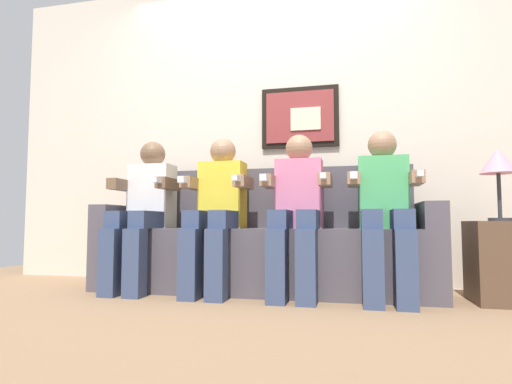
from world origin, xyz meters
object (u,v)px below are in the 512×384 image
(person_leftmost, at_px, (144,207))
(person_left_center, at_px, (217,206))
(person_right_center, at_px, (297,205))
(side_table_right, at_px, (506,262))
(table_lamp, at_px, (498,164))
(person_rightmost, at_px, (385,205))
(couch, at_px, (262,247))

(person_leftmost, relative_size, person_left_center, 1.00)
(person_leftmost, xyz_separation_m, person_right_center, (1.13, -0.00, 0.00))
(person_left_center, bearing_deg, person_leftmost, 179.95)
(person_left_center, relative_size, side_table_right, 2.22)
(person_right_center, distance_m, table_lamp, 1.29)
(person_left_center, bearing_deg, table_lamp, 3.17)
(person_right_center, height_order, person_rightmost, same)
(side_table_right, bearing_deg, person_left_center, -178.08)
(person_leftmost, bearing_deg, table_lamp, 2.41)
(couch, height_order, table_lamp, table_lamp)
(person_leftmost, distance_m, person_rightmost, 1.69)
(couch, distance_m, person_rightmost, 0.91)
(couch, xyz_separation_m, person_rightmost, (0.85, -0.17, 0.29))
(couch, relative_size, table_lamp, 5.23)
(side_table_right, distance_m, table_lamp, 0.61)
(person_rightmost, bearing_deg, person_leftmost, 179.98)
(person_rightmost, bearing_deg, person_right_center, 180.00)
(person_left_center, xyz_separation_m, person_right_center, (0.56, 0.00, 0.00))
(couch, bearing_deg, person_leftmost, -168.75)
(couch, distance_m, person_left_center, 0.44)
(person_leftmost, distance_m, person_left_center, 0.56)
(couch, height_order, side_table_right, couch)
(couch, distance_m, table_lamp, 1.64)
(person_left_center, distance_m, side_table_right, 1.87)
(person_left_center, relative_size, person_right_center, 1.00)
(person_left_center, xyz_separation_m, table_lamp, (1.83, 0.10, 0.25))
(couch, bearing_deg, table_lamp, -2.51)
(couch, height_order, person_left_center, person_left_center)
(person_right_center, relative_size, side_table_right, 2.22)
(person_right_center, bearing_deg, couch, 149.11)
(person_right_center, distance_m, person_rightmost, 0.56)
(side_table_right, height_order, table_lamp, table_lamp)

